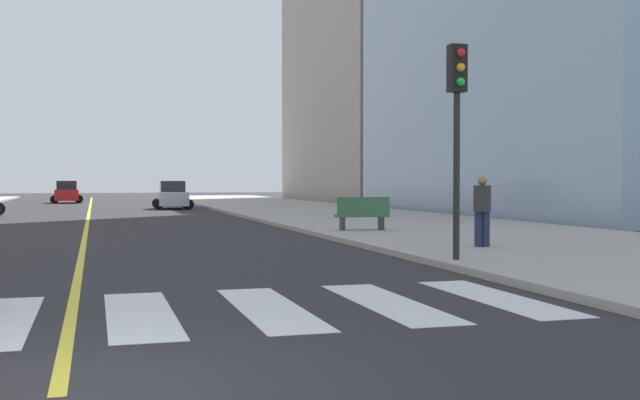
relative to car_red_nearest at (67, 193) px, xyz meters
name	(u,v)px	position (x,y,z in m)	size (l,w,h in m)	color
ground_plane	(57,398)	(1.83, -58.90, -0.83)	(220.00, 220.00, 0.00)	#28282B
sidewalk_kerb_east	(426,227)	(14.03, -38.90, -0.76)	(10.00, 120.00, 0.15)	#9E9B93
crosswalk_paint	(71,317)	(1.83, -54.90, -0.83)	(13.50, 4.00, 0.01)	silver
lane_divider_paint	(89,212)	(1.83, -18.90, -0.83)	(0.16, 80.00, 0.01)	yellow
parking_garage_concrete	(412,80)	(29.22, -1.38, 9.87)	(18.00, 24.00, 21.40)	#9E9B93
car_red_nearest	(67,193)	(0.00, 0.00, 0.00)	(2.53, 4.02, 1.78)	red
car_silver_third	(173,196)	(6.91, -15.28, 0.00)	(2.59, 4.06, 1.79)	#B7B7BC
traffic_light_near_corner	(457,108)	(9.50, -50.72, 2.51)	(0.36, 0.41, 4.54)	black
park_bench	(362,214)	(10.80, -40.92, -0.14)	(1.84, 0.71, 1.12)	#33603D
pedestrian_waiting_east	(482,208)	(11.55, -47.97, 0.30)	(0.44, 0.44, 1.79)	#232847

